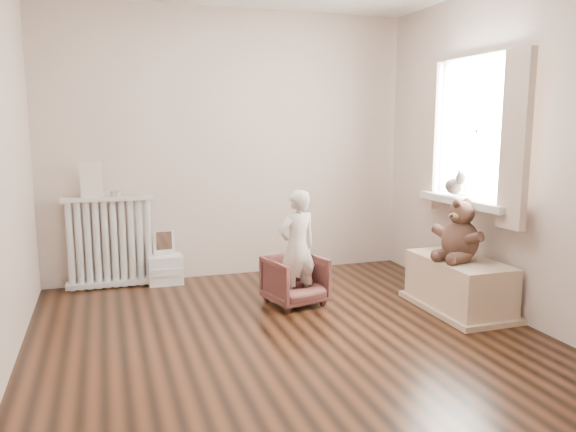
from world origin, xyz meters
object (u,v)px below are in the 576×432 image
object	(u,v)px
toy_vanity	(165,255)
radiator	(110,246)
toy_bench	(459,286)
armchair	(295,280)
plush_cat	(456,184)
child	(297,248)
teddy_bear	(461,230)

from	to	relation	value
toy_vanity	radiator	bearing A→B (deg)	176.49
radiator	toy_vanity	distance (m)	0.50
toy_vanity	toy_bench	xyz separation A→B (m)	(2.21, -1.52, -0.08)
armchair	plush_cat	size ratio (longest dim) A/B	1.75
child	toy_bench	size ratio (longest dim) A/B	1.06
toy_vanity	child	distance (m)	1.43
toy_bench	plush_cat	world-z (taller)	plush_cat
toy_vanity	toy_bench	distance (m)	2.68
radiator	child	world-z (taller)	child
toy_vanity	teddy_bear	xyz separation A→B (m)	(2.18, -1.54, 0.40)
radiator	teddy_bear	size ratio (longest dim) A/B	1.73
teddy_bear	plush_cat	xyz separation A→B (m)	(0.17, 0.34, 0.33)
radiator	teddy_bear	distance (m)	3.11
radiator	toy_bench	bearing A→B (deg)	-29.86
armchair	plush_cat	world-z (taller)	plush_cat
child	radiator	bearing A→B (deg)	-49.66
armchair	child	bearing A→B (deg)	-104.02
armchair	radiator	bearing A→B (deg)	131.65
armchair	toy_vanity	bearing A→B (deg)	121.12
armchair	teddy_bear	world-z (taller)	teddy_bear
plush_cat	teddy_bear	bearing A→B (deg)	-109.41
armchair	toy_bench	world-z (taller)	same
armchair	child	world-z (taller)	child
child	plush_cat	world-z (taller)	plush_cat
child	plush_cat	distance (m)	1.47
radiator	toy_vanity	bearing A→B (deg)	-3.51
armchair	teddy_bear	bearing A→B (deg)	-39.41
toy_vanity	teddy_bear	world-z (taller)	teddy_bear
toy_vanity	child	size ratio (longest dim) A/B	0.52
radiator	armchair	bearing A→B (deg)	-34.33
radiator	plush_cat	xyz separation A→B (m)	(2.84, -1.23, 0.61)
radiator	child	xyz separation A→B (m)	(1.46, -1.05, 0.11)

